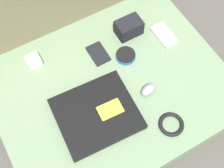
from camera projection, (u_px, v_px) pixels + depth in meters
ground_plane at (112, 98)px, 1.32m from camera, size 8.00×8.00×0.00m
couch_seat at (112, 92)px, 1.27m from camera, size 0.91×0.71×0.11m
laptop at (97, 114)px, 1.16m from camera, size 0.31×0.28×0.03m
computer_mouse at (148, 90)px, 1.20m from camera, size 0.07×0.05×0.03m
speaker_puck at (126, 56)px, 1.28m from camera, size 0.08×0.08×0.02m
phone_silver at (164, 35)px, 1.33m from camera, size 0.07×0.12×0.01m
phone_black at (98, 54)px, 1.29m from camera, size 0.07×0.10×0.01m
camera_pouch at (129, 28)px, 1.31m from camera, size 0.11×0.07×0.07m
charger_brick at (34, 61)px, 1.26m from camera, size 0.05×0.06×0.03m
cable_coil at (171, 124)px, 1.14m from camera, size 0.09×0.09×0.01m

